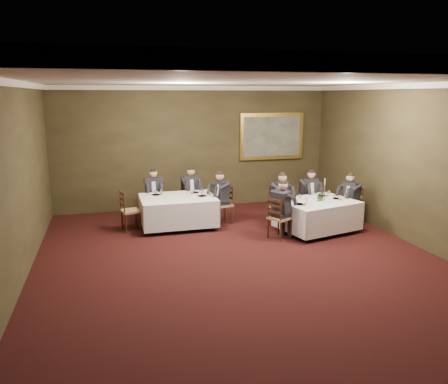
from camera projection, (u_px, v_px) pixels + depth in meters
name	position (u px, v px, depth m)	size (l,w,h in m)	color
ground	(247.00, 269.00, 8.33)	(10.00, 10.00, 0.00)	black
ceiling	(250.00, 80.00, 7.56)	(8.00, 10.00, 0.10)	silver
back_wall	(195.00, 148.00, 12.66)	(8.00, 0.10, 3.50)	#302918
left_wall	(9.00, 192.00, 6.93)	(0.10, 10.00, 3.50)	#302918
right_wall	(433.00, 170.00, 8.96)	(0.10, 10.00, 3.50)	#302918
crown_molding	(250.00, 84.00, 7.58)	(8.00, 10.00, 0.12)	white
table_main	(317.00, 213.00, 10.54)	(2.03, 1.72, 0.67)	black
table_second	(178.00, 209.00, 10.94)	(1.86, 1.41, 0.67)	black
chair_main_backleft	(279.00, 214.00, 11.13)	(0.58, 0.57, 1.00)	#99754D
diner_main_backleft	(279.00, 205.00, 11.07)	(0.57, 0.61, 1.35)	black
chair_main_backright	(308.00, 209.00, 11.58)	(0.48, 0.46, 1.00)	#99754D
diner_main_backright	(309.00, 201.00, 11.52)	(0.45, 0.51, 1.35)	black
chair_main_endleft	(279.00, 227.00, 10.05)	(0.57, 0.58, 1.00)	#99754D
diner_main_endleft	(280.00, 217.00, 10.01)	(0.61, 0.57, 1.35)	black
chair_main_endright	(351.00, 214.00, 11.10)	(0.50, 0.52, 1.00)	#99754D
diner_main_endright	(351.00, 205.00, 11.04)	(0.55, 0.49, 1.35)	black
chair_sec_backleft	(154.00, 208.00, 11.74)	(0.44, 0.42, 1.00)	#99754D
diner_sec_backleft	(154.00, 199.00, 11.68)	(0.42, 0.48, 1.35)	black
chair_sec_backright	(190.00, 205.00, 12.00)	(0.50, 0.48, 1.00)	#99754D
diner_sec_backright	(190.00, 197.00, 11.94)	(0.47, 0.54, 1.35)	black
chair_sec_endright	(223.00, 212.00, 11.28)	(0.51, 0.53, 1.00)	#99754D
diner_sec_endright	(223.00, 204.00, 11.22)	(0.56, 0.50, 1.35)	black
chair_sec_endleft	(131.00, 219.00, 10.67)	(0.50, 0.51, 1.00)	#99754D
centerpiece	(320.00, 196.00, 10.44)	(0.23, 0.20, 0.25)	#2D5926
candlestick	(324.00, 191.00, 10.59)	(0.08, 0.08, 0.53)	#BF873A
place_setting_table_main	(294.00, 198.00, 10.60)	(0.33, 0.31, 0.14)	white
place_setting_table_second	(158.00, 193.00, 11.14)	(0.33, 0.31, 0.14)	white
painting	(272.00, 136.00, 13.14)	(2.00, 0.09, 1.39)	#E8C554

